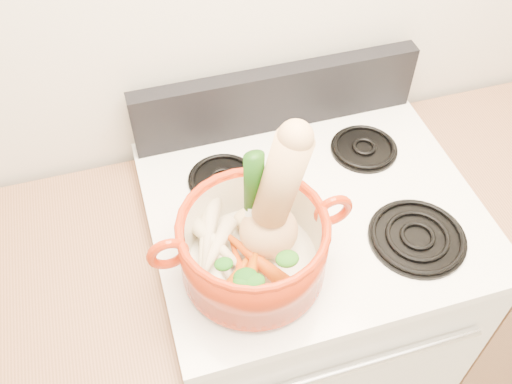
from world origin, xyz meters
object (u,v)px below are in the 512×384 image
object	(u,v)px
stove_body	(302,307)
leek	(254,199)
squash	(270,200)
dutch_oven	(253,246)

from	to	relation	value
stove_body	leek	bearing A→B (deg)	-153.48
stove_body	leek	world-z (taller)	leek
squash	leek	world-z (taller)	squash
dutch_oven	stove_body	bearing A→B (deg)	33.87
dutch_oven	leek	size ratio (longest dim) A/B	1.13
squash	leek	xyz separation A→B (m)	(-0.02, 0.03, -0.02)
dutch_oven	leek	distance (m)	0.10
stove_body	squash	distance (m)	0.72
squash	leek	distance (m)	0.04
dutch_oven	leek	xyz separation A→B (m)	(0.02, 0.05, 0.09)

